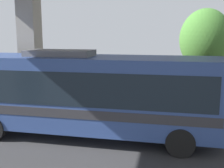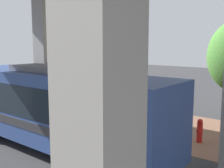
# 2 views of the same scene
# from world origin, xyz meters

# --- Properties ---
(ground_plane) EXTENTS (80.00, 80.00, 0.00)m
(ground_plane) POSITION_xyz_m (0.00, 0.00, 0.00)
(ground_plane) COLOR #38383A
(ground_plane) RESTS_ON ground
(sidewalk_strip) EXTENTS (6.00, 40.00, 0.02)m
(sidewalk_strip) POSITION_xyz_m (-3.00, 0.00, 0.01)
(sidewalk_strip) COLOR #845B47
(sidewalk_strip) RESTS_ON ground
(bus) EXTENTS (2.74, 10.53, 3.49)m
(bus) POSITION_xyz_m (2.78, -1.45, 1.90)
(bus) COLOR #334C8C
(bus) RESTS_ON ground
(fire_hydrant) EXTENTS (0.53, 0.26, 1.08)m
(fire_hydrant) POSITION_xyz_m (-1.72, 2.86, 0.55)
(fire_hydrant) COLOR red
(fire_hydrant) RESTS_ON ground
(planter_front) EXTENTS (1.14, 1.14, 1.62)m
(planter_front) POSITION_xyz_m (-2.14, -2.69, 0.82)
(planter_front) COLOR #9E998E
(planter_front) RESTS_ON ground
(planter_middle) EXTENTS (1.19, 1.19, 1.68)m
(planter_middle) POSITION_xyz_m (-2.18, 0.48, 0.89)
(planter_middle) COLOR #9E998E
(planter_middle) RESTS_ON ground
(street_tree_near) EXTENTS (2.95, 2.95, 5.57)m
(street_tree_near) POSITION_xyz_m (-4.14, 3.70, 3.80)
(street_tree_near) COLOR brown
(street_tree_near) RESTS_ON ground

